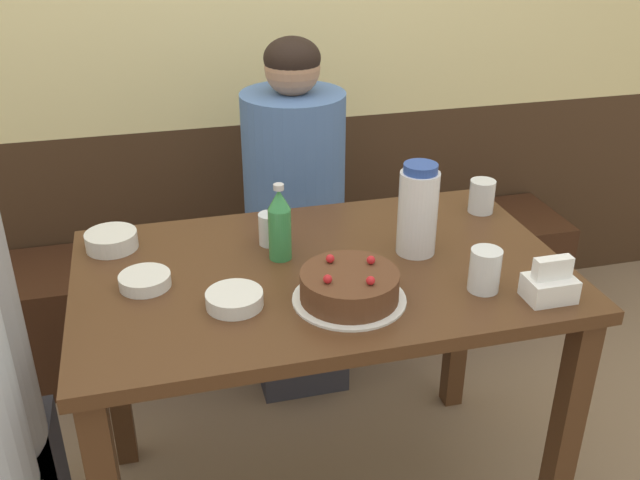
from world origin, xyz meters
TOP-DOWN VIEW (x-y plane):
  - back_wall at (0.00, 1.05)m, footprint 4.80×0.04m
  - bench_seat at (0.00, 0.83)m, footprint 2.39×0.38m
  - dining_table at (0.00, 0.00)m, footprint 1.20×0.73m
  - birthday_cake at (0.02, -0.16)m, footprint 0.26×0.26m
  - water_pitcher at (0.25, 0.02)m, footprint 0.10×0.10m
  - soju_bottle at (-0.09, 0.07)m, footprint 0.06×0.06m
  - napkin_holder at (0.46, -0.27)m, footprint 0.11×0.08m
  - bowl_soup_white at (-0.42, 0.02)m, footprint 0.12×0.12m
  - bowl_rice_small at (-0.50, 0.24)m, footprint 0.13×0.13m
  - bowl_side_dish at (-0.23, -0.12)m, footprint 0.13×0.13m
  - glass_water_tall at (0.53, 0.21)m, footprint 0.07×0.07m
  - glass_tumbler_short at (-0.10, 0.16)m, footprint 0.06×0.06m
  - glass_shot_small at (0.34, -0.20)m, footprint 0.07×0.07m
  - person_pale_blue_shirt at (0.07, 0.62)m, footprint 0.33×0.34m

SIDE VIEW (x-z plane):
  - bench_seat at x=0.00m, z-range 0.00..0.43m
  - person_pale_blue_shirt at x=0.07m, z-range -0.03..1.18m
  - dining_table at x=0.00m, z-range 0.27..1.05m
  - bowl_soup_white at x=-0.42m, z-range 0.78..0.81m
  - bowl_side_dish at x=-0.23m, z-range 0.78..0.81m
  - bowl_rice_small at x=-0.50m, z-range 0.78..0.82m
  - birthday_cake at x=0.02m, z-range 0.77..0.86m
  - napkin_holder at x=0.46m, z-range 0.76..0.87m
  - glass_tumbler_short at x=-0.10m, z-range 0.78..0.86m
  - glass_water_tall at x=0.53m, z-range 0.78..0.87m
  - glass_shot_small at x=0.34m, z-range 0.78..0.88m
  - soju_bottle at x=-0.09m, z-range 0.77..0.97m
  - water_pitcher at x=0.25m, z-range 0.78..1.01m
  - back_wall at x=0.00m, z-range 0.00..2.50m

